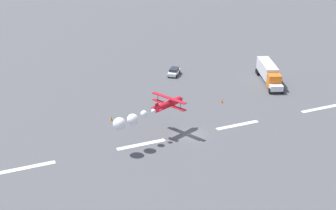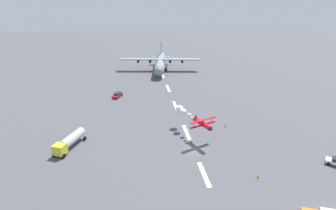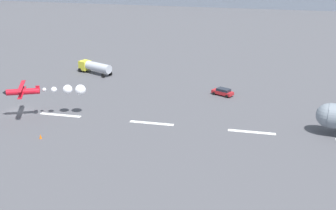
{
  "view_description": "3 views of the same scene",
  "coord_description": "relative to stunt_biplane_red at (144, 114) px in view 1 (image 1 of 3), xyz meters",
  "views": [
    {
      "loc": [
        32.53,
        64.11,
        35.73
      ],
      "look_at": [
        3.07,
        -2.45,
        4.78
      ],
      "focal_mm": 52.59,
      "sensor_mm": 36.0,
      "label": 1
    },
    {
      "loc": [
        -51.39,
        12.63,
        32.02
      ],
      "look_at": [
        17.28,
        3.55,
        4.12
      ],
      "focal_mm": 29.43,
      "sensor_mm": 36.0,
      "label": 2
    },
    {
      "loc": [
        45.83,
        -71.82,
        30.53
      ],
      "look_at": [
        29.17,
        0.0,
        3.66
      ],
      "focal_mm": 48.63,
      "sensor_mm": 36.0,
      "label": 3
    }
  ],
  "objects": [
    {
      "name": "ground_plane",
      "position": [
        -7.96,
        0.49,
        -4.9
      ],
      "size": [
        440.0,
        440.0,
        0.0
      ],
      "primitive_type": "plane",
      "color": "#4C4C51",
      "rests_on": "ground"
    },
    {
      "name": "runway_stripe_3",
      "position": [
        -34.17,
        0.49,
        -4.89
      ],
      "size": [
        8.0,
        0.9,
        0.01
      ],
      "primitive_type": "cube",
      "color": "white",
      "rests_on": "ground"
    },
    {
      "name": "runway_stripe_4",
      "position": [
        -16.69,
        0.49,
        -4.89
      ],
      "size": [
        8.0,
        0.9,
        0.01
      ],
      "primitive_type": "cube",
      "color": "white",
      "rests_on": "ground"
    },
    {
      "name": "runway_stripe_5",
      "position": [
        0.78,
        0.49,
        -4.89
      ],
      "size": [
        8.0,
        0.9,
        0.01
      ],
      "primitive_type": "cube",
      "color": "white",
      "rests_on": "ground"
    },
    {
      "name": "runway_stripe_6",
      "position": [
        18.25,
        0.49,
        -4.89
      ],
      "size": [
        8.0,
        0.9,
        0.01
      ],
      "primitive_type": "cube",
      "color": "white",
      "rests_on": "ground"
    },
    {
      "name": "stunt_biplane_red",
      "position": [
        0.0,
        0.0,
        0.0
      ],
      "size": [
        13.9,
        8.06,
        2.2
      ],
      "color": "red"
    },
    {
      "name": "semi_truck_orange",
      "position": [
        -33.6,
        -15.11,
        -2.79
      ],
      "size": [
        7.38,
        13.33,
        3.7
      ],
      "color": "silver",
      "rests_on": "ground"
    },
    {
      "name": "followme_car_yellow",
      "position": [
        -17.34,
        -26.91,
        -4.09
      ],
      "size": [
        4.12,
        4.5,
        1.52
      ],
      "color": "white",
      "rests_on": "ground"
    },
    {
      "name": "traffic_cone_near",
      "position": [
        -19.15,
        -9.21,
        -4.52
      ],
      "size": [
        0.44,
        0.44,
        0.75
      ],
      "primitive_type": "cone",
      "color": "orange",
      "rests_on": "ground"
    },
    {
      "name": "traffic_cone_far",
      "position": [
        2.31,
        -10.02,
        -4.52
      ],
      "size": [
        0.44,
        0.44,
        0.75
      ],
      "primitive_type": "cone",
      "color": "orange",
      "rests_on": "ground"
    }
  ]
}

